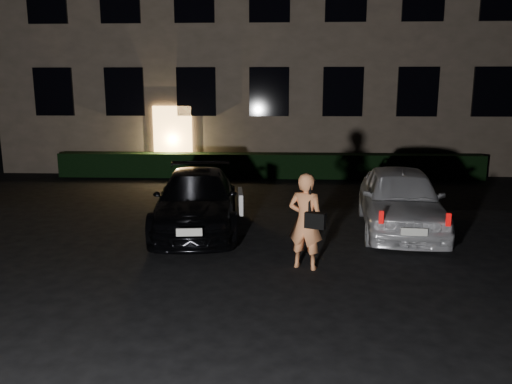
{
  "coord_description": "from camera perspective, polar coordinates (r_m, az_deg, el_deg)",
  "views": [
    {
      "loc": [
        0.4,
        -7.08,
        3.05
      ],
      "look_at": [
        -0.03,
        2.0,
        1.2
      ],
      "focal_mm": 35.0,
      "sensor_mm": 36.0,
      "label": 1
    }
  ],
  "objects": [
    {
      "name": "building",
      "position": [
        22.27,
        1.79,
        19.14
      ],
      "size": [
        20.0,
        8.11,
        12.0
      ],
      "color": "brown",
      "rests_on": "ground"
    },
    {
      "name": "man",
      "position": [
        8.63,
        5.71,
        -3.32
      ],
      "size": [
        0.72,
        0.62,
        1.69
      ],
      "rotation": [
        0.0,
        0.0,
        2.77
      ],
      "color": "#FF985B",
      "rests_on": "ground"
    },
    {
      "name": "hedge",
      "position": [
        17.78,
        1.42,
        3.04
      ],
      "size": [
        15.0,
        0.7,
        0.85
      ],
      "primitive_type": "cube",
      "color": "black",
      "rests_on": "ground"
    },
    {
      "name": "hatch",
      "position": [
        11.42,
        16.16,
        -0.77
      ],
      "size": [
        2.09,
        4.3,
        1.41
      ],
      "rotation": [
        0.0,
        0.0,
        -0.1
      ],
      "color": "silver",
      "rests_on": "ground"
    },
    {
      "name": "sedan",
      "position": [
        11.23,
        -6.79,
        -0.95
      ],
      "size": [
        2.25,
        4.59,
        1.28
      ],
      "rotation": [
        0.0,
        0.0,
        0.11
      ],
      "color": "black",
      "rests_on": "ground"
    },
    {
      "name": "ground",
      "position": [
        7.72,
        -0.46,
        -11.74
      ],
      "size": [
        80.0,
        80.0,
        0.0
      ],
      "primitive_type": "plane",
      "color": "black",
      "rests_on": "ground"
    }
  ]
}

